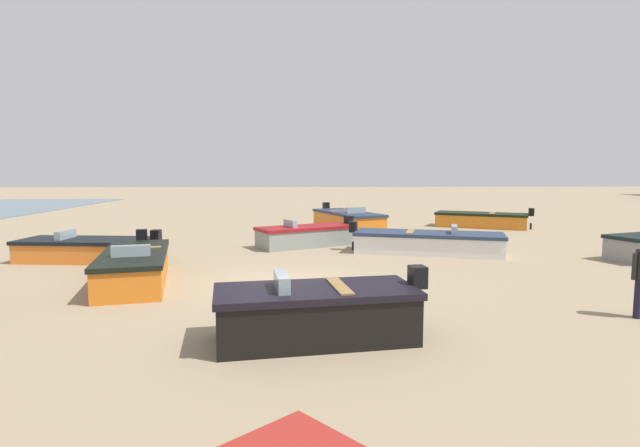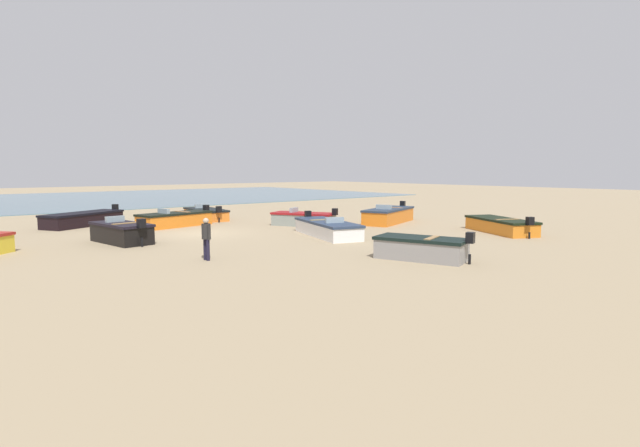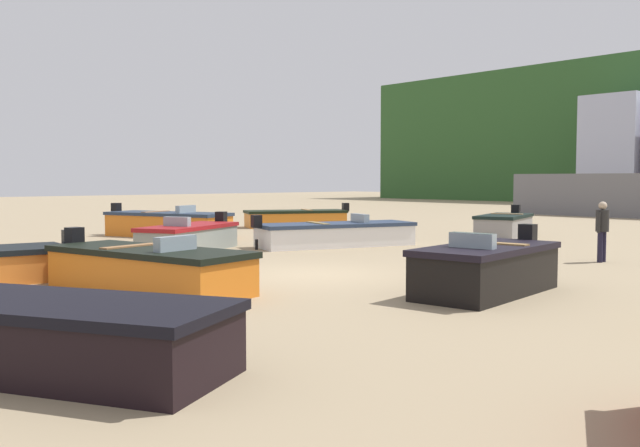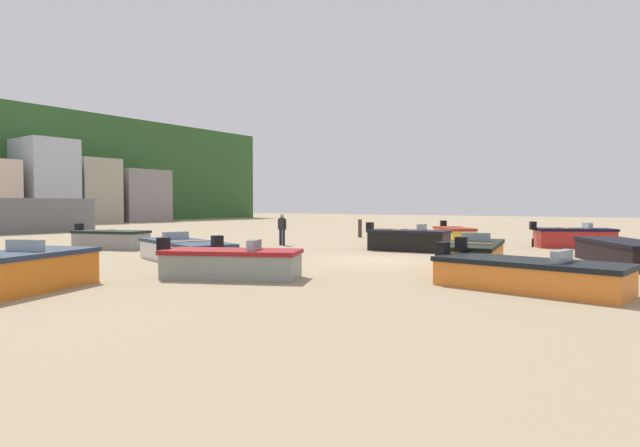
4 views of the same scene
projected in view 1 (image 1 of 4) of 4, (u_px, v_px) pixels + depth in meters
The scene contains 8 objects.
ground_plane at pixel (281, 284), 12.94m from camera, with size 160.00×160.00×0.00m, color #9A8565.
boat_orange_1 at pixel (348, 221), 24.69m from camera, with size 5.29×3.44×1.26m.
boat_white_2 at pixel (428, 243), 17.74m from camera, with size 3.18×5.59×1.09m.
boat_black_3 at pixel (316, 313), 8.62m from camera, with size 2.05×3.89×1.26m.
boat_orange_5 at pixel (481, 220), 26.02m from camera, with size 3.56×4.91×1.09m.
boat_orange_7 at pixel (135, 267), 13.06m from camera, with size 4.88×2.59×1.17m.
boat_orange_8 at pixel (88, 249), 16.28m from camera, with size 2.14×4.75×1.06m.
boat_grey_10 at pixel (306, 236), 19.43m from camera, with size 3.08×4.09×1.13m.
Camera 1 is at (12.72, 0.48, 2.98)m, focal length 27.47 mm.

